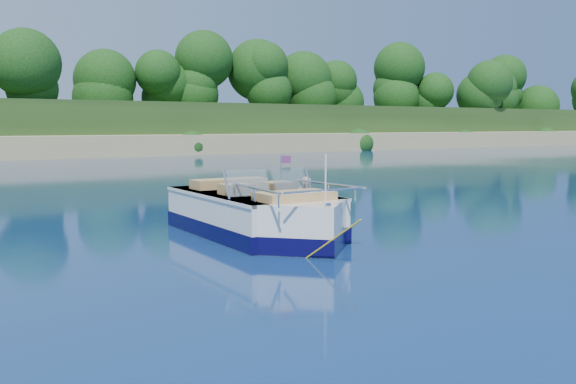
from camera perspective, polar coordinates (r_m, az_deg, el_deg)
name	(u,v)px	position (r m, az deg, el deg)	size (l,w,h in m)	color
ground	(237,263)	(10.60, -4.52, -6.30)	(160.00, 160.00, 0.00)	#0A204A
motorboat	(261,218)	(12.92, -2.41, -2.31)	(2.25, 6.01, 2.00)	white
tow_tube	(305,218)	(15.03, 1.55, -2.29)	(1.36, 1.36, 0.34)	yellow
boy	(302,221)	(15.03, 1.26, -2.62)	(0.51, 0.34, 1.41)	tan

